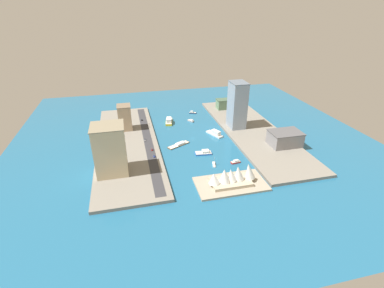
{
  "coord_description": "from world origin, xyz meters",
  "views": [
    {
      "loc": [
        76.4,
        310.31,
        153.8
      ],
      "look_at": [
        6.74,
        23.81,
        4.28
      ],
      "focal_mm": 26.3,
      "sensor_mm": 36.0,
      "label": 1
    }
  ],
  "objects_px": {
    "warehouse_low_gray": "(285,138)",
    "hatchback_blue": "(154,156)",
    "sailboat_small_white": "(214,164)",
    "sedan_silver": "(145,140)",
    "suv_black": "(142,120)",
    "traffic_light_waterfront": "(149,125)",
    "pickup_red": "(152,149)",
    "catamaran_blue": "(204,153)",
    "apartment_midrise_tan": "(125,117)",
    "yacht_sleek_gray": "(191,121)",
    "ferry_yellow_fast": "(169,121)",
    "ferry_white_commuter": "(215,133)",
    "tugboat_red": "(236,162)",
    "barge_flat_brown": "(179,144)",
    "patrol_launch_navy": "(192,112)",
    "opera_landmark": "(232,176)",
    "tower_tall_glass": "(237,105)",
    "office_block_beige": "(110,150)",
    "terminal_long_green": "(227,104)"
  },
  "relations": [
    {
      "from": "sailboat_small_white",
      "to": "barge_flat_brown",
      "type": "bearing_deg",
      "value": -63.37
    },
    {
      "from": "tugboat_red",
      "to": "warehouse_low_gray",
      "type": "height_order",
      "value": "warehouse_low_gray"
    },
    {
      "from": "barge_flat_brown",
      "to": "patrol_launch_navy",
      "type": "distance_m",
      "value": 109.66
    },
    {
      "from": "hatchback_blue",
      "to": "suv_black",
      "type": "xyz_separation_m",
      "value": [
        4.57,
        -109.12,
        -0.04
      ]
    },
    {
      "from": "barge_flat_brown",
      "to": "apartment_midrise_tan",
      "type": "relative_size",
      "value": 0.88
    },
    {
      "from": "opera_landmark",
      "to": "suv_black",
      "type": "bearing_deg",
      "value": -68.35
    },
    {
      "from": "patrol_launch_navy",
      "to": "hatchback_blue",
      "type": "height_order",
      "value": "hatchback_blue"
    },
    {
      "from": "barge_flat_brown",
      "to": "opera_landmark",
      "type": "bearing_deg",
      "value": 109.05
    },
    {
      "from": "tugboat_red",
      "to": "pickup_red",
      "type": "relative_size",
      "value": 2.49
    },
    {
      "from": "catamaran_blue",
      "to": "yacht_sleek_gray",
      "type": "xyz_separation_m",
      "value": [
        -7.84,
        -96.79,
        -0.25
      ]
    },
    {
      "from": "warehouse_low_gray",
      "to": "opera_landmark",
      "type": "distance_m",
      "value": 105.08
    },
    {
      "from": "warehouse_low_gray",
      "to": "traffic_light_waterfront",
      "type": "relative_size",
      "value": 5.63
    },
    {
      "from": "warehouse_low_gray",
      "to": "hatchback_blue",
      "type": "relative_size",
      "value": 8.24
    },
    {
      "from": "ferry_yellow_fast",
      "to": "tower_tall_glass",
      "type": "height_order",
      "value": "tower_tall_glass"
    },
    {
      "from": "catamaran_blue",
      "to": "warehouse_low_gray",
      "type": "relative_size",
      "value": 0.55
    },
    {
      "from": "sedan_silver",
      "to": "traffic_light_waterfront",
      "type": "xyz_separation_m",
      "value": [
        -9.49,
        -37.89,
        3.46
      ]
    },
    {
      "from": "catamaran_blue",
      "to": "pickup_red",
      "type": "relative_size",
      "value": 4.28
    },
    {
      "from": "apartment_midrise_tan",
      "to": "pickup_red",
      "type": "distance_m",
      "value": 74.76
    },
    {
      "from": "warehouse_low_gray",
      "to": "pickup_red",
      "type": "bearing_deg",
      "value": -8.5
    },
    {
      "from": "catamaran_blue",
      "to": "pickup_red",
      "type": "height_order",
      "value": "pickup_red"
    },
    {
      "from": "ferry_white_commuter",
      "to": "traffic_light_waterfront",
      "type": "bearing_deg",
      "value": -24.78
    },
    {
      "from": "warehouse_low_gray",
      "to": "pickup_red",
      "type": "relative_size",
      "value": 7.8
    },
    {
      "from": "suv_black",
      "to": "barge_flat_brown",
      "type": "bearing_deg",
      "value": 114.45
    },
    {
      "from": "ferry_white_commuter",
      "to": "office_block_beige",
      "type": "height_order",
      "value": "office_block_beige"
    },
    {
      "from": "sedan_silver",
      "to": "sailboat_small_white",
      "type": "bearing_deg",
      "value": 133.49
    },
    {
      "from": "tugboat_red",
      "to": "hatchback_blue",
      "type": "xyz_separation_m",
      "value": [
        83.31,
        -28.07,
        2.85
      ]
    },
    {
      "from": "sailboat_small_white",
      "to": "terminal_long_green",
      "type": "relative_size",
      "value": 0.34
    },
    {
      "from": "sailboat_small_white",
      "to": "tower_tall_glass",
      "type": "relative_size",
      "value": 0.19
    },
    {
      "from": "yacht_sleek_gray",
      "to": "hatchback_blue",
      "type": "relative_size",
      "value": 2.43
    },
    {
      "from": "ferry_yellow_fast",
      "to": "suv_black",
      "type": "xyz_separation_m",
      "value": [
        37.14,
        -10.73,
        1.04
      ]
    },
    {
      "from": "patrol_launch_navy",
      "to": "sedan_silver",
      "type": "distance_m",
      "value": 117.52
    },
    {
      "from": "suv_black",
      "to": "traffic_light_waterfront",
      "type": "xyz_separation_m",
      "value": [
        -7.77,
        28.35,
        3.43
      ]
    },
    {
      "from": "terminal_long_green",
      "to": "hatchback_blue",
      "type": "distance_m",
      "value": 183.53
    },
    {
      "from": "barge_flat_brown",
      "to": "warehouse_low_gray",
      "type": "xyz_separation_m",
      "value": [
        -119.46,
        34.0,
        10.55
      ]
    },
    {
      "from": "warehouse_low_gray",
      "to": "hatchback_blue",
      "type": "height_order",
      "value": "warehouse_low_gray"
    },
    {
      "from": "tower_tall_glass",
      "to": "ferry_white_commuter",
      "type": "bearing_deg",
      "value": 22.23
    },
    {
      "from": "ferry_yellow_fast",
      "to": "apartment_midrise_tan",
      "type": "height_order",
      "value": "apartment_midrise_tan"
    },
    {
      "from": "ferry_yellow_fast",
      "to": "ferry_white_commuter",
      "type": "bearing_deg",
      "value": 132.96
    },
    {
      "from": "ferry_yellow_fast",
      "to": "barge_flat_brown",
      "type": "xyz_separation_m",
      "value": [
        -0.25,
        71.51,
        -2.08
      ]
    },
    {
      "from": "patrol_launch_navy",
      "to": "ferry_white_commuter",
      "type": "bearing_deg",
      "value": 96.23
    },
    {
      "from": "sailboat_small_white",
      "to": "sedan_silver",
      "type": "relative_size",
      "value": 2.24
    },
    {
      "from": "yacht_sleek_gray",
      "to": "office_block_beige",
      "type": "relative_size",
      "value": 0.22
    },
    {
      "from": "catamaran_blue",
      "to": "apartment_midrise_tan",
      "type": "xyz_separation_m",
      "value": [
        83.41,
        -84.47,
        18.06
      ]
    },
    {
      "from": "ferry_white_commuter",
      "to": "suv_black",
      "type": "xyz_separation_m",
      "value": [
        88.05,
        -65.41,
        1.43
      ]
    },
    {
      "from": "ferry_yellow_fast",
      "to": "barge_flat_brown",
      "type": "relative_size",
      "value": 0.95
    },
    {
      "from": "sedan_silver",
      "to": "warehouse_low_gray",
      "type": "bearing_deg",
      "value": 162.5
    },
    {
      "from": "barge_flat_brown",
      "to": "tower_tall_glass",
      "type": "distance_m",
      "value": 95.23
    },
    {
      "from": "patrol_launch_navy",
      "to": "tower_tall_glass",
      "type": "height_order",
      "value": "tower_tall_glass"
    },
    {
      "from": "ferry_yellow_fast",
      "to": "tower_tall_glass",
      "type": "distance_m",
      "value": 98.63
    },
    {
      "from": "tugboat_red",
      "to": "sedan_silver",
      "type": "distance_m",
      "value": 114.33
    }
  ]
}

